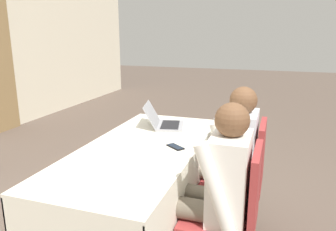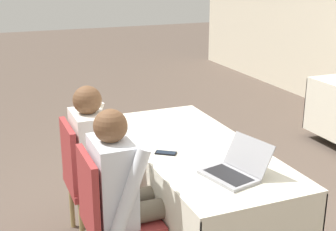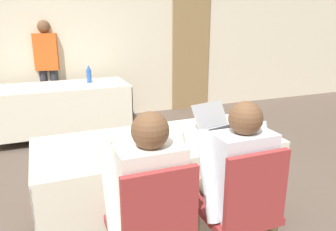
{
  "view_description": "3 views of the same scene",
  "coord_description": "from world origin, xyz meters",
  "px_view_note": "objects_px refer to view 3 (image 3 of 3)",
  "views": [
    {
      "loc": [
        -2.08,
        -0.91,
        1.53
      ],
      "look_at": [
        0.0,
        -0.21,
        0.97
      ],
      "focal_mm": 35.0,
      "sensor_mm": 36.0,
      "label": 1
    },
    {
      "loc": [
        2.76,
        -1.34,
        1.94
      ],
      "look_at": [
        0.0,
        -0.21,
        0.97
      ],
      "focal_mm": 50.0,
      "sensor_mm": 36.0,
      "label": 2
    },
    {
      "loc": [
        -0.79,
        -2.19,
        1.6
      ],
      "look_at": [
        0.0,
        -0.21,
        0.97
      ],
      "focal_mm": 35.0,
      "sensor_mm": 36.0,
      "label": 3
    }
  ],
  "objects_px": {
    "person_white_shirt": "(234,176)",
    "person_red_shirt": "(48,66)",
    "laptop": "(219,126)",
    "chair_near_left": "(153,228)",
    "cell_phone": "(177,150)",
    "chair_near_right": "(242,207)",
    "water_bottle": "(89,74)",
    "person_checkered_shirt": "(147,193)"
  },
  "relations": [
    {
      "from": "laptop",
      "to": "water_bottle",
      "type": "xyz_separation_m",
      "value": [
        -0.65,
        2.55,
        0.08
      ]
    },
    {
      "from": "laptop",
      "to": "chair_near_right",
      "type": "bearing_deg",
      "value": -122.51
    },
    {
      "from": "laptop",
      "to": "person_white_shirt",
      "type": "relative_size",
      "value": 0.34
    },
    {
      "from": "laptop",
      "to": "cell_phone",
      "type": "xyz_separation_m",
      "value": [
        -0.48,
        -0.25,
        -0.04
      ]
    },
    {
      "from": "person_checkered_shirt",
      "to": "person_white_shirt",
      "type": "distance_m",
      "value": 0.58
    },
    {
      "from": "chair_near_left",
      "to": "chair_near_right",
      "type": "distance_m",
      "value": 0.58
    },
    {
      "from": "laptop",
      "to": "person_white_shirt",
      "type": "distance_m",
      "value": 0.67
    },
    {
      "from": "laptop",
      "to": "person_white_shirt",
      "type": "xyz_separation_m",
      "value": [
        -0.25,
        -0.62,
        -0.11
      ]
    },
    {
      "from": "chair_near_left",
      "to": "person_white_shirt",
      "type": "xyz_separation_m",
      "value": [
        0.58,
        0.1,
        0.16
      ]
    },
    {
      "from": "laptop",
      "to": "water_bottle",
      "type": "distance_m",
      "value": 2.64
    },
    {
      "from": "water_bottle",
      "to": "person_red_shirt",
      "type": "distance_m",
      "value": 0.83
    },
    {
      "from": "water_bottle",
      "to": "person_checkered_shirt",
      "type": "distance_m",
      "value": 3.18
    },
    {
      "from": "chair_near_right",
      "to": "water_bottle",
      "type": "bearing_deg",
      "value": -82.92
    },
    {
      "from": "laptop",
      "to": "person_red_shirt",
      "type": "distance_m",
      "value": 3.4
    },
    {
      "from": "chair_near_left",
      "to": "person_red_shirt",
      "type": "relative_size",
      "value": 0.56
    },
    {
      "from": "water_bottle",
      "to": "chair_near_right",
      "type": "height_order",
      "value": "water_bottle"
    },
    {
      "from": "water_bottle",
      "to": "chair_near_left",
      "type": "bearing_deg",
      "value": -93.04
    },
    {
      "from": "cell_phone",
      "to": "water_bottle",
      "type": "distance_m",
      "value": 2.81
    },
    {
      "from": "cell_phone",
      "to": "chair_near_left",
      "type": "bearing_deg",
      "value": -90.34
    },
    {
      "from": "water_bottle",
      "to": "chair_near_left",
      "type": "height_order",
      "value": "water_bottle"
    },
    {
      "from": "person_white_shirt",
      "to": "person_red_shirt",
      "type": "xyz_separation_m",
      "value": [
        -0.93,
        3.81,
        0.26
      ]
    },
    {
      "from": "person_white_shirt",
      "to": "laptop",
      "type": "bearing_deg",
      "value": -111.75
    },
    {
      "from": "person_white_shirt",
      "to": "water_bottle",
      "type": "bearing_deg",
      "value": -82.69
    },
    {
      "from": "chair_near_right",
      "to": "person_red_shirt",
      "type": "bearing_deg",
      "value": -76.62
    },
    {
      "from": "person_checkered_shirt",
      "to": "person_white_shirt",
      "type": "relative_size",
      "value": 1.0
    },
    {
      "from": "person_red_shirt",
      "to": "cell_phone",
      "type": "bearing_deg",
      "value": -66.31
    },
    {
      "from": "cell_phone",
      "to": "person_white_shirt",
      "type": "relative_size",
      "value": 0.13
    },
    {
      "from": "chair_near_right",
      "to": "person_checkered_shirt",
      "type": "relative_size",
      "value": 0.77
    },
    {
      "from": "cell_phone",
      "to": "chair_near_left",
      "type": "height_order",
      "value": "chair_near_left"
    },
    {
      "from": "chair_near_right",
      "to": "person_checkered_shirt",
      "type": "distance_m",
      "value": 0.61
    },
    {
      "from": "person_checkered_shirt",
      "to": "cell_phone",
      "type": "bearing_deg",
      "value": -133.43
    },
    {
      "from": "cell_phone",
      "to": "person_red_shirt",
      "type": "xyz_separation_m",
      "value": [
        -0.69,
        3.44,
        0.18
      ]
    },
    {
      "from": "person_checkered_shirt",
      "to": "person_white_shirt",
      "type": "bearing_deg",
      "value": -180.0
    },
    {
      "from": "person_checkered_shirt",
      "to": "person_red_shirt",
      "type": "relative_size",
      "value": 0.73
    },
    {
      "from": "laptop",
      "to": "chair_near_left",
      "type": "bearing_deg",
      "value": -152.64
    },
    {
      "from": "cell_phone",
      "to": "chair_near_left",
      "type": "relative_size",
      "value": 0.17
    },
    {
      "from": "cell_phone",
      "to": "chair_near_right",
      "type": "height_order",
      "value": "chair_near_right"
    },
    {
      "from": "person_white_shirt",
      "to": "person_red_shirt",
      "type": "bearing_deg",
      "value": -76.27
    },
    {
      "from": "person_red_shirt",
      "to": "person_checkered_shirt",
      "type": "bearing_deg",
      "value": -72.48
    },
    {
      "from": "laptop",
      "to": "cell_phone",
      "type": "height_order",
      "value": "laptop"
    },
    {
      "from": "cell_phone",
      "to": "chair_near_right",
      "type": "distance_m",
      "value": 0.57
    },
    {
      "from": "water_bottle",
      "to": "chair_near_right",
      "type": "xyz_separation_m",
      "value": [
        0.41,
        -3.27,
        -0.35
      ]
    }
  ]
}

